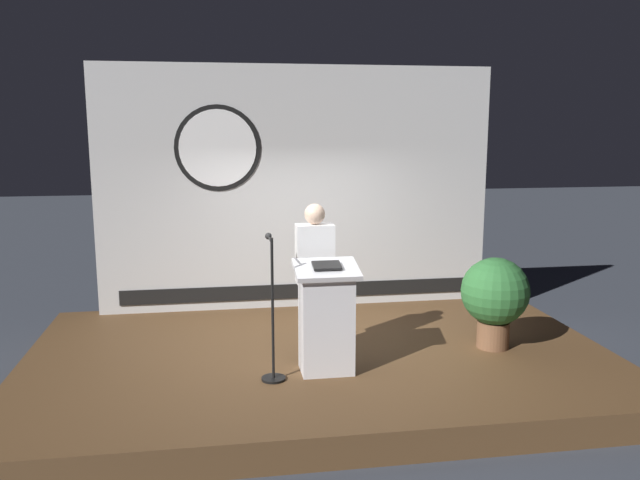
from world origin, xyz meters
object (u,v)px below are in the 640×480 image
Objects in this scene: potted_plant at (495,295)px; podium at (326,318)px; speaker_person at (315,279)px; microphone_stand at (272,329)px.

podium is at bearing -168.58° from potted_plant.
microphone_stand is at bearing -131.56° from speaker_person.
potted_plant is at bearing 11.42° from podium.
microphone_stand is at bearing -170.28° from podium.
podium is at bearing 9.72° from microphone_stand.
speaker_person is 2.03m from potted_plant.
podium is 0.80× the size of microphone_stand.
speaker_person is (-0.04, 0.48, 0.29)m from podium.
speaker_person reaches higher than potted_plant.
microphone_stand reaches higher than potted_plant.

